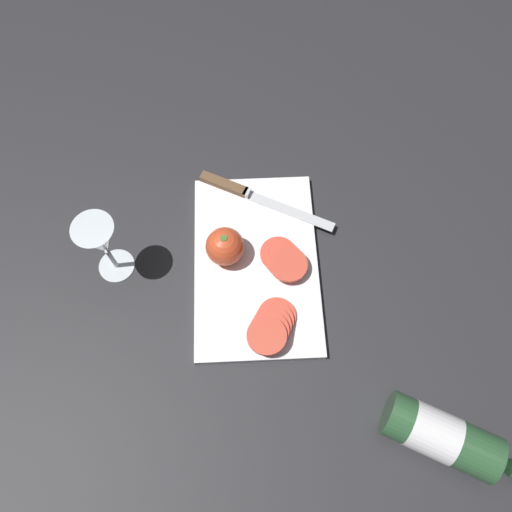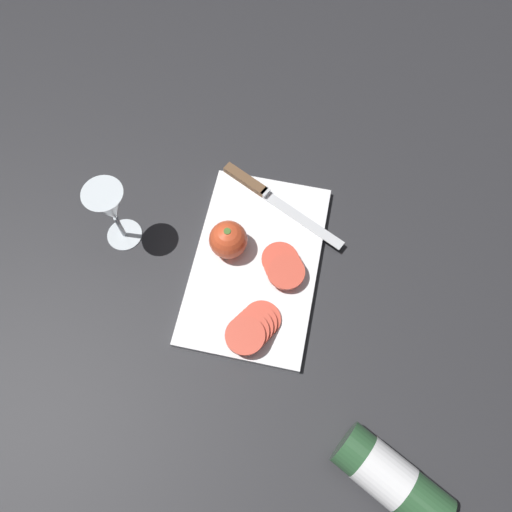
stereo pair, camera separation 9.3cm
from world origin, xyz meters
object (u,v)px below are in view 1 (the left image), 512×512
at_px(wine_glass, 101,242).
at_px(whole_tomato, 225,246).
at_px(tomato_slice_stack_far, 283,259).
at_px(tomato_slice_stack_near, 272,326).
at_px(knife, 239,190).
at_px(wine_bottle, 447,439).

distance_m(wine_glass, whole_tomato, 0.22).
height_order(whole_tomato, tomato_slice_stack_far, whole_tomato).
relative_size(wine_glass, whole_tomato, 2.20).
height_order(wine_glass, tomato_slice_stack_far, wine_glass).
distance_m(tomato_slice_stack_near, tomato_slice_stack_far, 0.13).
bearing_deg(knife, whole_tomato, -75.45).
height_order(wine_bottle, tomato_slice_stack_far, wine_bottle).
bearing_deg(tomato_slice_stack_near, knife, 9.98).
height_order(tomato_slice_stack_near, tomato_slice_stack_far, tomato_slice_stack_near).
bearing_deg(wine_glass, whole_tomato, -87.90).
relative_size(tomato_slice_stack_near, tomato_slice_stack_far, 1.11).
bearing_deg(wine_glass, tomato_slice_stack_far, -92.13).
height_order(wine_bottle, whole_tomato, whole_tomato).
relative_size(wine_glass, tomato_slice_stack_far, 1.59).
xyz_separation_m(wine_glass, tomato_slice_stack_near, (-0.14, -0.30, -0.08)).
distance_m(wine_glass, tomato_slice_stack_near, 0.34).
height_order(knife, tomato_slice_stack_near, tomato_slice_stack_near).
relative_size(wine_bottle, tomato_slice_stack_near, 2.56).
bearing_deg(whole_tomato, tomato_slice_stack_near, -151.91).
relative_size(wine_glass, tomato_slice_stack_near, 1.44).
xyz_separation_m(wine_glass, whole_tomato, (0.01, -0.21, -0.06)).
xyz_separation_m(tomato_slice_stack_near, tomato_slice_stack_far, (0.13, -0.03, -0.00)).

